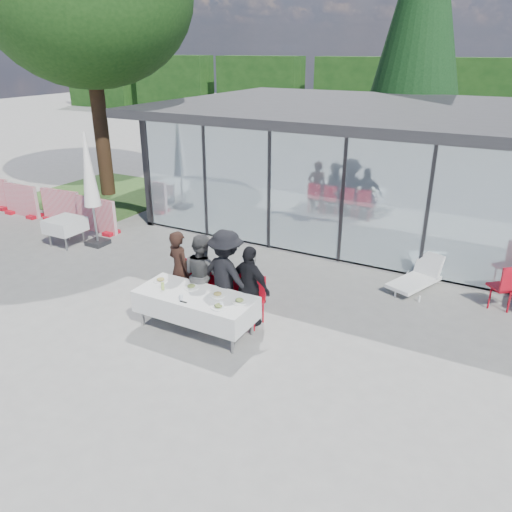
{
  "coord_description": "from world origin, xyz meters",
  "views": [
    {
      "loc": [
        4.65,
        -6.94,
        4.92
      ],
      "look_at": [
        0.23,
        1.2,
        1.05
      ],
      "focal_mm": 35.0,
      "sensor_mm": 36.0,
      "label": 1
    }
  ],
  "objects": [
    {
      "name": "diner_a",
      "position": [
        -1.06,
        0.36,
        0.82
      ],
      "size": [
        0.75,
        0.75,
        1.63
      ],
      "primitive_type": "imported",
      "rotation": [
        0.0,
        0.0,
        2.83
      ],
      "color": "black",
      "rests_on": "ground"
    },
    {
      "name": "plate_d",
      "position": [
        0.64,
        -0.17,
        0.77
      ],
      "size": [
        0.29,
        0.29,
        0.07
      ],
      "color": "white",
      "rests_on": "dining_table"
    },
    {
      "name": "plate_extra",
      "position": [
        0.43,
        -0.52,
        0.77
      ],
      "size": [
        0.29,
        0.29,
        0.07
      ],
      "color": "white",
      "rests_on": "dining_table"
    },
    {
      "name": "juice_bottle",
      "position": [
        -0.87,
        -0.42,
        0.82
      ],
      "size": [
        0.06,
        0.06,
        0.14
      ],
      "primitive_type": "cylinder",
      "color": "#9BBC4E",
      "rests_on": "dining_table"
    },
    {
      "name": "diner_chair_c",
      "position": [
        0.04,
        0.46,
        0.54
      ],
      "size": [
        0.44,
        0.44,
        0.97
      ],
      "color": "#B30B1A",
      "rests_on": "ground"
    },
    {
      "name": "plate_b",
      "position": [
        -0.44,
        -0.11,
        0.77
      ],
      "size": [
        0.29,
        0.29,
        0.07
      ],
      "color": "white",
      "rests_on": "dining_table"
    },
    {
      "name": "dining_table",
      "position": [
        -0.23,
        -0.29,
        0.54
      ],
      "size": [
        2.26,
        0.96,
        0.75
      ],
      "color": "silver",
      "rests_on": "ground"
    },
    {
      "name": "conifer_tree",
      "position": [
        0.5,
        13.0,
        5.99
      ],
      "size": [
        4.0,
        4.0,
        10.5
      ],
      "color": "#382316",
      "rests_on": "ground"
    },
    {
      "name": "ground",
      "position": [
        0.0,
        0.0,
        0.0
      ],
      "size": [
        90.0,
        90.0,
        0.0
      ],
      "primitive_type": "plane",
      "color": "gray",
      "rests_on": "ground"
    },
    {
      "name": "grass_patch",
      "position": [
        -8.5,
        6.0,
        0.01
      ],
      "size": [
        5.0,
        5.0,
        0.02
      ],
      "primitive_type": "cube",
      "color": "#385926",
      "rests_on": "ground"
    },
    {
      "name": "plate_a",
      "position": [
        -1.14,
        -0.15,
        0.77
      ],
      "size": [
        0.29,
        0.29,
        0.07
      ],
      "color": "white",
      "rests_on": "dining_table"
    },
    {
      "name": "diner_chair_b",
      "position": [
        -0.51,
        0.46,
        0.54
      ],
      "size": [
        0.44,
        0.44,
        0.97
      ],
      "color": "#B30B1A",
      "rests_on": "ground"
    },
    {
      "name": "diner_c",
      "position": [
        0.04,
        0.36,
        0.92
      ],
      "size": [
        1.36,
        1.36,
        1.83
      ],
      "primitive_type": "imported",
      "rotation": [
        0.0,
        0.0,
        2.97
      ],
      "color": "black",
      "rests_on": "ground"
    },
    {
      "name": "diner_b",
      "position": [
        -0.51,
        0.36,
        0.83
      ],
      "size": [
        1.01,
        1.01,
        1.65
      ],
      "primitive_type": "imported",
      "rotation": [
        0.0,
        0.0,
        2.83
      ],
      "color": "#484848",
      "rests_on": "ground"
    },
    {
      "name": "drinking_glasses",
      "position": [
        0.07,
        -0.53,
        0.8
      ],
      "size": [
        0.86,
        0.17,
        0.1
      ],
      "color": "silver",
      "rests_on": "dining_table"
    },
    {
      "name": "spare_table_left",
      "position": [
        -5.83,
        1.68,
        0.55
      ],
      "size": [
        0.86,
        0.86,
        0.74
      ],
      "color": "silver",
      "rests_on": "ground"
    },
    {
      "name": "lounger",
      "position": [
        3.04,
        3.55,
        0.26
      ],
      "size": [
        1.05,
        1.46,
        0.72
      ],
      "color": "white",
      "rests_on": "ground"
    },
    {
      "name": "pavilion",
      "position": [
        2.0,
        8.16,
        2.15
      ],
      "size": [
        14.8,
        8.8,
        3.44
      ],
      "color": "gray",
      "rests_on": "ground"
    },
    {
      "name": "folded_eyeglasses",
      "position": [
        -0.23,
        -0.65,
        0.76
      ],
      "size": [
        0.14,
        0.03,
        0.01
      ],
      "primitive_type": "cube",
      "color": "black",
      "rests_on": "dining_table"
    },
    {
      "name": "market_umbrella",
      "position": [
        -5.12,
        2.08,
        1.89
      ],
      "size": [
        0.5,
        0.5,
        3.0
      ],
      "color": "black",
      "rests_on": "ground"
    },
    {
      "name": "treeline",
      "position": [
        -2.0,
        28.0,
        2.2
      ],
      "size": [
        62.5,
        2.0,
        4.4
      ],
      "color": "black",
      "rests_on": "ground"
    },
    {
      "name": "diner_chair_a",
      "position": [
        -1.06,
        0.46,
        0.54
      ],
      "size": [
        0.44,
        0.44,
        0.97
      ],
      "color": "#B30B1A",
      "rests_on": "ground"
    },
    {
      "name": "spare_chair_b",
      "position": [
        4.76,
        3.35,
        0.54
      ],
      "size": [
        0.62,
        0.62,
        0.97
      ],
      "color": "#B30B1A",
      "rests_on": "ground"
    },
    {
      "name": "diner_d",
      "position": [
        0.56,
        0.36,
        0.8
      ],
      "size": [
        1.13,
        1.13,
        1.61
      ],
      "primitive_type": "imported",
      "rotation": [
        0.0,
        0.0,
        2.91
      ],
      "color": "black",
      "rests_on": "ground"
    },
    {
      "name": "plate_c",
      "position": [
        0.17,
        -0.15,
        0.77
      ],
      "size": [
        0.29,
        0.29,
        0.07
      ],
      "color": "white",
      "rests_on": "dining_table"
    },
    {
      "name": "diner_chair_d",
      "position": [
        0.56,
        0.46,
        0.54
      ],
      "size": [
        0.44,
        0.44,
        0.97
      ],
      "color": "#B30B1A",
      "rests_on": "ground"
    }
  ]
}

